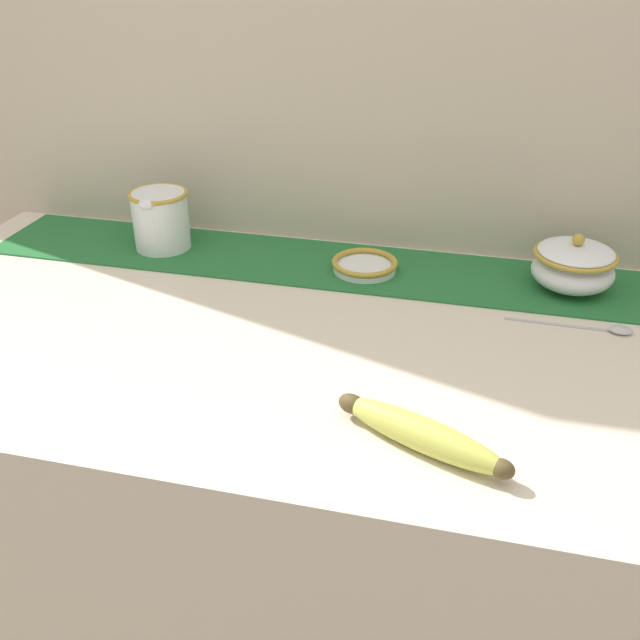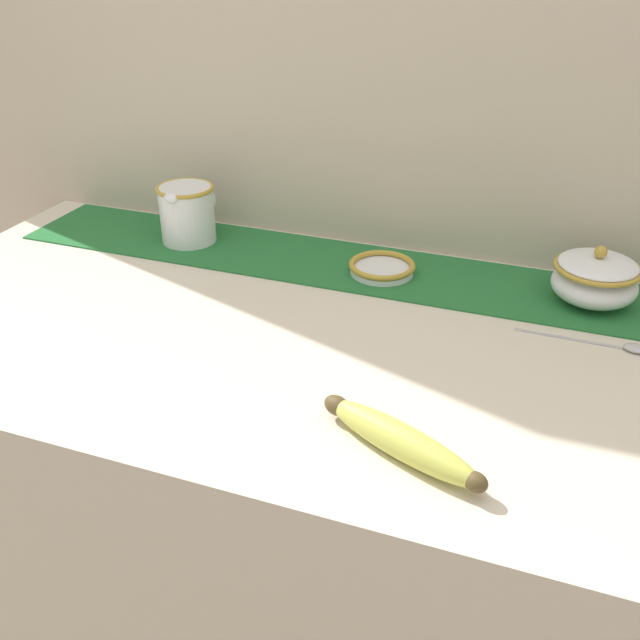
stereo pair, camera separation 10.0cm
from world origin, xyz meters
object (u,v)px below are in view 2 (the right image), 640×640
sugar_bowl (595,279)px  banana (400,440)px  cream_pitcher (187,212)px  spoon (623,346)px  small_dish (382,268)px

sugar_bowl → banana: sugar_bowl is taller
cream_pitcher → spoon: bearing=-9.6°
banana → spoon: (0.25, 0.34, -0.02)m
cream_pitcher → small_dish: cream_pitcher is taller
cream_pitcher → small_dish: 0.39m
small_dish → banana: bearing=-71.6°
sugar_bowl → banana: (-0.20, -0.47, -0.02)m
cream_pitcher → banana: cream_pitcher is taller
spoon → cream_pitcher: bearing=171.3°
sugar_bowl → cream_pitcher: bearing=179.9°
banana → sugar_bowl: bearing=67.5°
cream_pitcher → sugar_bowl: cream_pitcher is taller
sugar_bowl → spoon: sugar_bowl is taller
sugar_bowl → spoon: (0.05, -0.13, -0.04)m
cream_pitcher → spoon: size_ratio=0.68×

